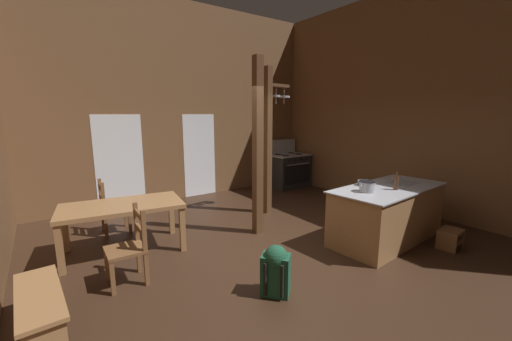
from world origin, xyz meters
TOP-DOWN VIEW (x-y plane):
  - ground_plane at (0.00, 0.00)m, footprint 7.69×8.12m
  - wall_back at (0.00, 3.73)m, footprint 7.69×0.14m
  - wall_right at (3.51, 0.00)m, footprint 0.14×8.12m
  - glazed_door_back_left at (-1.55, 3.65)m, footprint 1.00×0.01m
  - glazed_panel_back_right at (0.34, 3.65)m, footprint 0.84×0.01m
  - kitchen_island at (1.64, -0.75)m, footprint 2.22×1.11m
  - stove_range at (2.81, 3.07)m, footprint 1.16×0.85m
  - support_post_with_pot_rack at (0.92, 1.54)m, footprint 0.70×0.29m
  - support_post_center at (0.06, 0.72)m, footprint 0.14×0.14m
  - step_stool at (2.13, -1.53)m, footprint 0.38×0.31m
  - dining_table at (-2.02, 1.27)m, footprint 1.81×1.13m
  - ladderback_chair_near_window at (-2.02, 2.18)m, footprint 0.46×0.46m
  - ladderback_chair_by_post at (-2.16, 0.31)m, footprint 0.45×0.45m
  - bench_along_left_wall at (-3.08, -0.22)m, footprint 0.42×1.14m
  - backpack at (-0.86, -0.94)m, footprint 0.39×0.39m
  - stockpot_on_counter at (1.06, -0.74)m, footprint 0.30×0.23m
  - mixing_bowl_on_counter at (1.39, -0.46)m, footprint 0.23×0.23m
  - bottle_tall_on_counter at (1.53, -0.92)m, footprint 0.07×0.07m

SIDE VIEW (x-z plane):
  - ground_plane at x=0.00m, z-range -0.10..0.00m
  - step_stool at x=2.13m, z-range 0.03..0.33m
  - bench_along_left_wall at x=-3.08m, z-range 0.08..0.52m
  - backpack at x=-0.86m, z-range 0.02..0.61m
  - kitchen_island at x=1.64m, z-range 0.00..0.90m
  - ladderback_chair_near_window at x=-2.02m, z-range -0.02..0.93m
  - ladderback_chair_by_post at x=-2.16m, z-range -0.02..0.93m
  - stove_range at x=2.81m, z-range -0.18..1.14m
  - dining_table at x=-2.02m, z-range 0.28..1.02m
  - mixing_bowl_on_counter at x=1.39m, z-range 0.90..0.98m
  - stockpot_on_counter at x=1.06m, z-range 0.90..1.06m
  - bottle_tall_on_counter at x=1.53m, z-range 0.87..1.15m
  - glazed_door_back_left at x=-1.55m, z-range 0.00..2.05m
  - glazed_panel_back_right at x=0.34m, z-range 0.00..2.05m
  - support_post_center at x=0.06m, z-range 0.00..2.98m
  - support_post_with_pot_rack at x=0.92m, z-range 0.11..3.09m
  - wall_back at x=0.00m, z-range 0.00..4.63m
  - wall_right at x=3.51m, z-range 0.00..4.63m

